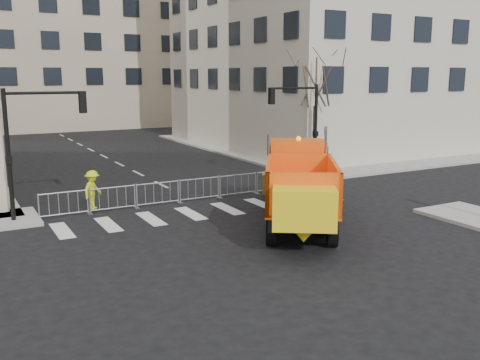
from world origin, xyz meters
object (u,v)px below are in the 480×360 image
plow_truck (300,184)px  newspaper_box (276,171)px  cop_a (287,188)px  worker (93,190)px  cop_b (308,182)px  cop_c (313,180)px

plow_truck → newspaper_box: (3.93, 7.80, -1.01)m
plow_truck → newspaper_box: size_ratio=8.85×
cop_a → worker: size_ratio=1.04×
cop_a → newspaper_box: cop_a is taller
cop_b → worker: bearing=-22.9°
worker → cop_c: bearing=-57.7°
plow_truck → cop_a: bearing=7.4°
cop_c → newspaper_box: (0.60, 4.16, -0.25)m
cop_c → newspaper_box: cop_c is taller
cop_a → worker: (-7.98, 3.25, 0.12)m
plow_truck → cop_a: size_ratio=5.51×
cop_b → newspaper_box: bearing=-109.8°
cop_a → cop_c: size_ratio=0.93×
cop_a → newspaper_box: bearing=-151.8°
newspaper_box → cop_c: bearing=-99.2°
newspaper_box → plow_truck: bearing=-117.8°
cop_c → newspaper_box: 4.21m
cop_a → cop_c: 2.01m
cop_c → cop_a: bearing=-39.5°
worker → newspaper_box: bearing=-34.5°
cop_a → worker: bearing=-56.5°
cop_a → cop_b: bearing=160.9°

